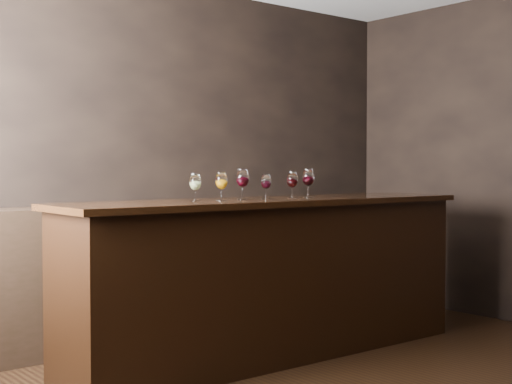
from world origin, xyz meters
TOP-DOWN VIEW (x-y plane):
  - room_shell at (-0.23, 0.11)m, footprint 5.02×4.52m
  - bar_counter at (0.19, 1.04)m, footprint 3.03×0.70m
  - bar_top at (0.19, 1.04)m, footprint 3.13×0.77m
  - back_bar_shelf at (-0.13, 2.03)m, footprint 2.87×0.40m
  - glass_white at (-0.43, 1.05)m, footprint 0.08×0.08m
  - glass_amber at (-0.25, 1.02)m, footprint 0.08×0.08m
  - glass_red_a at (-0.03, 1.08)m, footprint 0.09×0.09m
  - glass_red_b at (0.15, 1.05)m, footprint 0.07×0.07m
  - glass_red_c at (0.36, 1.00)m, footprint 0.08×0.08m
  - glass_red_d at (0.54, 1.03)m, footprint 0.09×0.09m

SIDE VIEW (x-z plane):
  - back_bar_shelf at x=-0.13m, z-range 0.00..1.03m
  - bar_counter at x=0.19m, z-range 0.00..1.06m
  - bar_top at x=0.19m, z-range 1.06..1.10m
  - glass_red_b at x=0.15m, z-range 1.13..1.30m
  - glass_white at x=-0.43m, z-range 1.13..1.31m
  - glass_amber at x=-0.25m, z-range 1.13..1.32m
  - glass_red_c at x=0.36m, z-range 1.13..1.32m
  - glass_red_a at x=-0.03m, z-range 1.13..1.34m
  - glass_red_d at x=0.54m, z-range 1.13..1.34m
  - room_shell at x=-0.23m, z-range 0.40..3.21m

